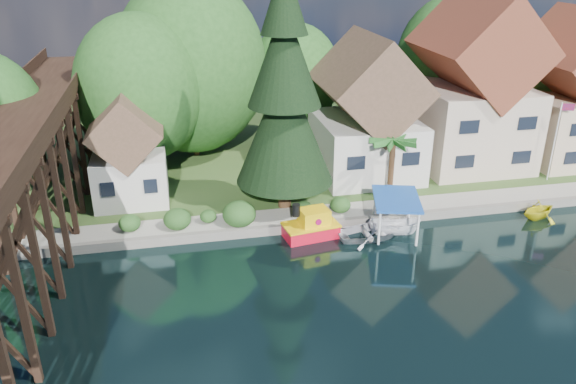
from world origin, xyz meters
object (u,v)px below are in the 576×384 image
palm_tree (393,144)px  flagpole (558,133)px  conifer (284,97)px  boat_canopy (395,219)px  house_right (574,97)px  trestle_bridge (18,195)px  tugboat (311,226)px  house_left (367,117)px  boat_yellow (539,208)px  boat_white_a (371,231)px  shed (129,156)px  house_center (473,93)px

palm_tree → flagpole: flagpole is taller
conifer → boat_canopy: 10.67m
boat_canopy → house_right: bearing=26.8°
trestle_bridge → tugboat: bearing=6.9°
palm_tree → tugboat: 8.75m
trestle_bridge → boat_canopy: bearing=3.0°
house_left → house_right: house_right is taller
house_right → boat_yellow: 13.66m
trestle_bridge → boat_white_a: 20.82m
trestle_bridge → boat_white_a: bearing=3.2°
boat_yellow → palm_tree: bearing=47.8°
palm_tree → boat_canopy: 6.09m
house_left → boat_white_a: (-2.79, -9.70, -4.69)m
trestle_bridge → boat_canopy: size_ratio=9.31×
shed → boat_canopy: bearing=-26.0°
shed → flagpole: size_ratio=1.26×
conifer → flagpole: size_ratio=2.62×
conifer → boat_white_a: conifer is taller
palm_tree → shed: bearing=169.5°
tugboat → boat_yellow: tugboat is taller
house_right → house_left: bearing=-180.0°
house_right → shed: house_right is taller
house_left → boat_yellow: (9.45, -9.39, -4.39)m
trestle_bridge → house_right: bearing=14.8°
trestle_bridge → conifer: conifer is taller
palm_tree → boat_yellow: size_ratio=1.65×
house_right → conifer: 26.15m
palm_tree → boat_yellow: bearing=-26.1°
house_right → tugboat: (-24.56, -8.84, -5.01)m
tugboat → boat_white_a: (3.77, -0.86, -0.31)m
shed → boat_yellow: shed is taller
conifer → tugboat: (0.98, -3.86, -7.57)m
palm_tree → house_center: bearing=31.7°
house_center → flagpole: size_ratio=2.24×
shed → boat_canopy: size_ratio=1.65×
palm_tree → flagpole: bearing=2.0°
house_center → shed: house_center is taller
boat_canopy → boat_yellow: (10.69, 0.30, -0.40)m
house_right → flagpole: (-4.35, -4.44, -1.47)m
house_center → trestle_bridge: bearing=-160.5°
conifer → house_center: bearing=18.3°
boat_white_a → palm_tree: bearing=-36.1°
house_left → conifer: conifer is taller
conifer → boat_canopy: conifer is taller
house_center → palm_tree: house_center is taller
trestle_bridge → boat_yellow: trestle_bridge is taller
palm_tree → flagpole: size_ratio=0.75×
house_center → shed: bearing=-175.8°
house_left → house_right: (18.00, 0.00, 0.64)m
house_right → boat_white_a: (-20.79, -9.70, -5.32)m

